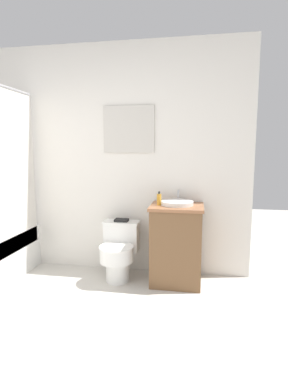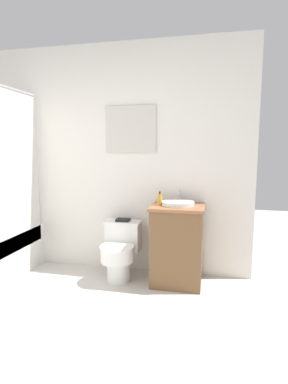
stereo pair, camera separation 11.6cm
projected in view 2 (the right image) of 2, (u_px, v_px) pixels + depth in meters
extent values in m
cube|color=white|center=(92.00, 160.00, 3.41)|extent=(3.56, 0.05, 2.50)
cube|color=beige|center=(130.00, 129.00, 3.23)|extent=(0.56, 0.02, 0.50)
cube|color=silver|center=(130.00, 129.00, 3.22)|extent=(0.53, 0.01, 0.47)
cylinder|color=white|center=(119.00, 270.00, 3.14)|extent=(0.24, 0.24, 0.23)
cylinder|color=white|center=(117.00, 254.00, 3.07)|extent=(0.34, 0.34, 0.14)
cylinder|color=white|center=(117.00, 247.00, 3.06)|extent=(0.35, 0.35, 0.02)
cube|color=white|center=(123.00, 236.00, 3.28)|extent=(0.37, 0.18, 0.31)
cube|color=white|center=(123.00, 222.00, 3.25)|extent=(0.38, 0.19, 0.02)
cube|color=brown|center=(177.00, 246.00, 3.05)|extent=(0.50, 0.43, 0.78)
cube|color=#9E6642|center=(178.00, 207.00, 3.00)|extent=(0.53, 0.46, 0.03)
cylinder|color=white|center=(178.00, 203.00, 3.01)|extent=(0.33, 0.33, 0.04)
cylinder|color=silver|center=(180.00, 196.00, 3.19)|extent=(0.02, 0.02, 0.13)
cylinder|color=gold|center=(160.00, 200.00, 3.01)|extent=(0.05, 0.05, 0.11)
cylinder|color=black|center=(160.00, 193.00, 3.00)|extent=(0.02, 0.02, 0.02)
cube|color=black|center=(123.00, 220.00, 3.25)|extent=(0.14, 0.11, 0.02)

